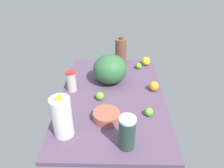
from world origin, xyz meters
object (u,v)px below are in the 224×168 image
at_px(lemon_beside_bowl, 146,61).
at_px(lime_far_back, 100,96).
at_px(chocolate_milk_jug, 121,52).
at_px(tumbler_cup, 71,81).
at_px(lime_by_jug, 139,66).
at_px(milk_jug, 62,117).
at_px(mixing_bowl, 106,116).
at_px(watermelon, 110,69).
at_px(orange_near_front, 154,86).
at_px(lime_loose, 149,112).
at_px(shaker_bottle, 127,133).

xyz_separation_m(lemon_beside_bowl, lime_far_back, (0.55, -0.39, -0.01)).
relative_size(chocolate_milk_jug, tumbler_cup, 1.62).
bearing_deg(chocolate_milk_jug, lime_by_jug, 64.85).
xyz_separation_m(milk_jug, lime_far_back, (-0.34, 0.18, -0.10)).
relative_size(mixing_bowl, lime_by_jug, 3.14).
xyz_separation_m(tumbler_cup, milk_jug, (0.46, 0.03, 0.04)).
xyz_separation_m(chocolate_milk_jug, watermelon, (0.31, -0.09, -0.01)).
bearing_deg(orange_near_front, watermelon, -109.41).
distance_m(mixing_bowl, lime_loose, 0.28).
distance_m(tumbler_cup, lemon_beside_bowl, 0.75).
bearing_deg(orange_near_front, lemon_beside_bowl, -178.24).
relative_size(mixing_bowl, lime_far_back, 2.89).
bearing_deg(lemon_beside_bowl, chocolate_milk_jug, -90.89).
bearing_deg(milk_jug, shaker_bottle, 76.42).
height_order(watermelon, lime_loose, watermelon).
bearing_deg(lime_loose, lime_by_jug, -178.75).
relative_size(shaker_bottle, lime_far_back, 3.39).
height_order(tumbler_cup, lemon_beside_bowl, tumbler_cup).
bearing_deg(lime_by_jug, shaker_bottle, -8.80).
distance_m(shaker_bottle, lime_loose, 0.31).
relative_size(milk_jug, lime_loose, 4.90).
bearing_deg(milk_jug, tumbler_cup, -175.77).
height_order(mixing_bowl, lime_far_back, lime_far_back).
bearing_deg(mixing_bowl, tumbler_cup, -139.89).
xyz_separation_m(watermelon, lime_far_back, (0.24, -0.07, -0.09)).
bearing_deg(chocolate_milk_jug, mixing_bowl, -7.28).
bearing_deg(lime_by_jug, mixing_bowl, -20.65).
relative_size(chocolate_milk_jug, watermelon, 1.00).
height_order(shaker_bottle, tumbler_cup, shaker_bottle).
bearing_deg(tumbler_cup, lemon_beside_bowl, 125.46).
relative_size(shaker_bottle, milk_jug, 0.74).
distance_m(watermelon, lime_far_back, 0.27).
height_order(watermelon, lemon_beside_bowl, watermelon).
bearing_deg(lime_loose, lemon_beside_bowl, 175.23).
bearing_deg(watermelon, tumbler_cup, -65.62).
xyz_separation_m(shaker_bottle, lime_loose, (-0.26, 0.15, -0.07)).
distance_m(lime_by_jug, lime_far_back, 0.57).
distance_m(chocolate_milk_jug, watermelon, 0.32).
height_order(shaker_bottle, chocolate_milk_jug, chocolate_milk_jug).
xyz_separation_m(milk_jug, orange_near_front, (-0.47, 0.59, -0.09)).
bearing_deg(tumbler_cup, chocolate_milk_jug, 139.53).
relative_size(tumbler_cup, lime_by_jug, 3.02).
xyz_separation_m(lemon_beside_bowl, orange_near_front, (0.42, 0.01, -0.00)).
relative_size(lemon_beside_bowl, orange_near_front, 1.05).
height_order(chocolate_milk_jug, milk_jug, milk_jug).
bearing_deg(chocolate_milk_jug, watermelon, -15.75).
bearing_deg(shaker_bottle, mixing_bowl, -151.35).
bearing_deg(lime_far_back, lime_by_jug, 146.42).
height_order(watermelon, lime_by_jug, watermelon).
xyz_separation_m(mixing_bowl, lime_far_back, (-0.21, -0.06, 0.00)).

